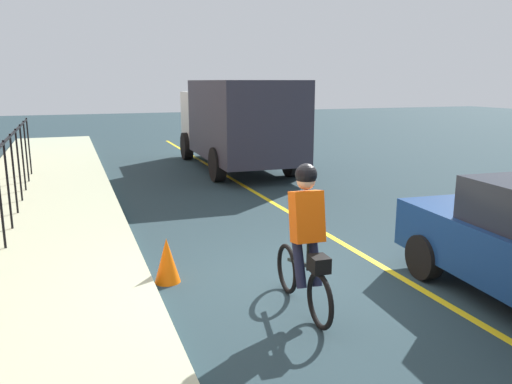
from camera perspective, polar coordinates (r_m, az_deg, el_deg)
name	(u,v)px	position (r m, az deg, el deg)	size (l,w,h in m)	color
ground_plane	(294,288)	(7.04, 4.30, -10.74)	(80.00, 80.00, 0.00)	#22353B
lane_line_centre	(394,273)	(7.79, 15.20, -8.78)	(36.00, 0.12, 0.01)	yellow
sidewalk	(20,324)	(6.49, -25.01, -13.27)	(40.00, 3.20, 0.15)	#A9B292
cyclist_lead	(306,240)	(6.08, 5.60, -5.38)	(1.71, 0.38, 1.83)	black
box_truck_background	(236,120)	(16.16, -2.20, 8.06)	(6.76, 2.67, 2.78)	#2A2A38
traffic_cone_near	(167,260)	(7.22, -9.96, -7.56)	(0.36, 0.36, 0.64)	#FA6207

